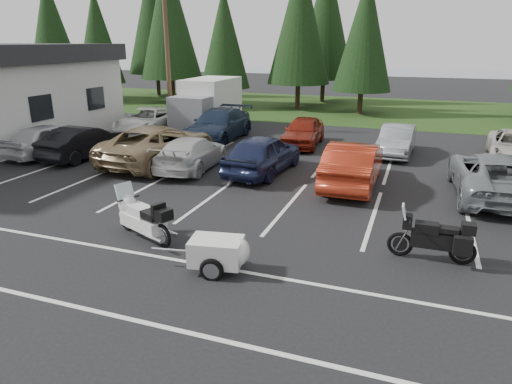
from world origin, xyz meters
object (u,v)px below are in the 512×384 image
at_px(car_near_4, 263,154).
at_px(car_far_1, 218,125).
at_px(utility_pole, 167,47).
at_px(car_near_1, 85,142).
at_px(car_near_2, 159,144).
at_px(car_far_0, 147,121).
at_px(cargo_trailer, 216,255).
at_px(box_truck, 204,105).
at_px(car_near_3, 192,153).
at_px(car_far_3, 397,141).
at_px(car_near_0, 49,139).
at_px(car_near_6, 494,175).
at_px(adventure_motorcycle, 433,234).
at_px(touring_motorcycle, 143,214).
at_px(car_near_5, 353,164).
at_px(car_far_2, 303,131).

relative_size(car_near_4, car_far_1, 0.83).
relative_size(utility_pole, car_near_1, 2.04).
distance_m(car_near_2, car_far_0, 7.03).
distance_m(car_far_0, cargo_trailer, 17.37).
xyz_separation_m(box_truck, car_near_4, (6.46, -7.98, -0.66)).
distance_m(box_truck, car_near_2, 8.23).
relative_size(car_near_3, car_far_0, 0.89).
bearing_deg(car_far_3, car_near_0, -157.16).
bearing_deg(box_truck, car_near_6, -28.91).
bearing_deg(car_near_0, car_near_3, -176.87).
bearing_deg(adventure_motorcycle, car_near_4, 136.50).
bearing_deg(car_near_4, box_truck, -46.08).
relative_size(car_far_3, touring_motorcycle, 1.59).
height_order(car_near_5, car_far_1, car_near_5).
height_order(car_near_0, car_near_5, car_near_5).
distance_m(car_near_4, car_far_2, 5.42).
xyz_separation_m(car_near_1, adventure_motorcycle, (14.73, -5.55, -0.04)).
xyz_separation_m(car_near_0, car_near_6, (18.60, 0.31, 0.01)).
distance_m(car_near_5, car_far_0, 13.96).
height_order(car_near_3, car_near_4, car_near_4).
bearing_deg(adventure_motorcycle, car_near_0, 161.45).
relative_size(car_near_3, cargo_trailer, 2.66).
distance_m(car_near_1, touring_motorcycle, 10.13).
xyz_separation_m(car_near_1, cargo_trailer, (10.08, -7.79, -0.32)).
bearing_deg(car_near_5, car_near_3, -1.05).
relative_size(box_truck, car_near_3, 1.22).
height_order(car_near_2, car_far_2, car_near_2).
bearing_deg(car_near_0, box_truck, -111.86).
relative_size(utility_pole, car_far_0, 1.74).
xyz_separation_m(car_near_0, adventure_motorcycle, (16.62, -5.42, -0.07)).
xyz_separation_m(car_near_4, touring_motorcycle, (-0.90, -7.17, -0.08)).
bearing_deg(car_far_0, car_near_4, -37.90).
bearing_deg(car_near_6, car_far_1, -26.00).
height_order(car_near_0, cargo_trailer, car_near_0).
relative_size(car_near_6, cargo_trailer, 3.16).
height_order(utility_pole, car_far_3, utility_pole).
distance_m(utility_pole, car_near_2, 9.25).
distance_m(car_near_6, car_far_2, 9.79).
distance_m(car_near_1, adventure_motorcycle, 15.74).
xyz_separation_m(utility_pole, car_far_3, (13.31, -2.48, -4.02)).
relative_size(box_truck, car_far_2, 1.31).
relative_size(touring_motorcycle, adventure_motorcycle, 1.14).
height_order(car_near_0, car_far_3, car_near_0).
height_order(box_truck, adventure_motorcycle, box_truck).
height_order(car_near_2, car_far_1, car_near_2).
height_order(car_near_1, car_far_0, car_near_1).
bearing_deg(car_near_0, utility_pole, -100.46).
xyz_separation_m(car_far_1, car_far_3, (9.15, -0.21, -0.13)).
bearing_deg(car_near_3, car_far_3, -149.25).
bearing_deg(box_truck, car_near_3, -67.31).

